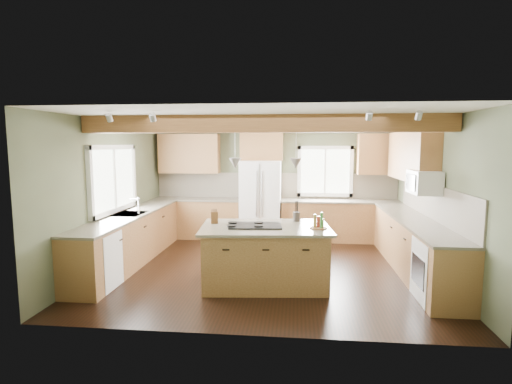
# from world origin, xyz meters

# --- Properties ---
(floor) EXTENTS (5.60, 5.60, 0.00)m
(floor) POSITION_xyz_m (0.00, 0.00, 0.00)
(floor) COLOR black
(floor) RESTS_ON ground
(ceiling) EXTENTS (5.60, 5.60, 0.00)m
(ceiling) POSITION_xyz_m (0.00, 0.00, 2.60)
(ceiling) COLOR silver
(ceiling) RESTS_ON wall_back
(wall_back) EXTENTS (5.60, 0.00, 5.60)m
(wall_back) POSITION_xyz_m (0.00, 2.50, 1.30)
(wall_back) COLOR #494E37
(wall_back) RESTS_ON ground
(wall_left) EXTENTS (0.00, 5.00, 5.00)m
(wall_left) POSITION_xyz_m (-2.80, 0.00, 1.30)
(wall_left) COLOR #494E37
(wall_left) RESTS_ON ground
(wall_right) EXTENTS (0.00, 5.00, 5.00)m
(wall_right) POSITION_xyz_m (2.80, 0.00, 1.30)
(wall_right) COLOR #494E37
(wall_right) RESTS_ON ground
(ceiling_beam) EXTENTS (5.55, 0.26, 0.26)m
(ceiling_beam) POSITION_xyz_m (0.00, -0.80, 2.47)
(ceiling_beam) COLOR brown
(ceiling_beam) RESTS_ON ceiling
(soffit_trim) EXTENTS (5.55, 0.20, 0.10)m
(soffit_trim) POSITION_xyz_m (0.00, 2.40, 2.54)
(soffit_trim) COLOR brown
(soffit_trim) RESTS_ON ceiling
(backsplash_back) EXTENTS (5.58, 0.03, 0.58)m
(backsplash_back) POSITION_xyz_m (0.00, 2.48, 1.21)
(backsplash_back) COLOR brown
(backsplash_back) RESTS_ON wall_back
(backsplash_right) EXTENTS (0.03, 3.70, 0.58)m
(backsplash_right) POSITION_xyz_m (2.78, 0.05, 1.21)
(backsplash_right) COLOR brown
(backsplash_right) RESTS_ON wall_right
(base_cab_back_left) EXTENTS (2.02, 0.60, 0.88)m
(base_cab_back_left) POSITION_xyz_m (-1.79, 2.20, 0.44)
(base_cab_back_left) COLOR brown
(base_cab_back_left) RESTS_ON floor
(counter_back_left) EXTENTS (2.06, 0.64, 0.04)m
(counter_back_left) POSITION_xyz_m (-1.79, 2.20, 0.90)
(counter_back_left) COLOR #484235
(counter_back_left) RESTS_ON base_cab_back_left
(base_cab_back_right) EXTENTS (2.62, 0.60, 0.88)m
(base_cab_back_right) POSITION_xyz_m (1.49, 2.20, 0.44)
(base_cab_back_right) COLOR brown
(base_cab_back_right) RESTS_ON floor
(counter_back_right) EXTENTS (2.66, 0.64, 0.04)m
(counter_back_right) POSITION_xyz_m (1.49, 2.20, 0.90)
(counter_back_right) COLOR #484235
(counter_back_right) RESTS_ON base_cab_back_right
(base_cab_left) EXTENTS (0.60, 3.70, 0.88)m
(base_cab_left) POSITION_xyz_m (-2.50, 0.05, 0.44)
(base_cab_left) COLOR brown
(base_cab_left) RESTS_ON floor
(counter_left) EXTENTS (0.64, 3.74, 0.04)m
(counter_left) POSITION_xyz_m (-2.50, 0.05, 0.90)
(counter_left) COLOR #484235
(counter_left) RESTS_ON base_cab_left
(base_cab_right) EXTENTS (0.60, 3.70, 0.88)m
(base_cab_right) POSITION_xyz_m (2.50, 0.05, 0.44)
(base_cab_right) COLOR brown
(base_cab_right) RESTS_ON floor
(counter_right) EXTENTS (0.64, 3.74, 0.04)m
(counter_right) POSITION_xyz_m (2.50, 0.05, 0.90)
(counter_right) COLOR #484235
(counter_right) RESTS_ON base_cab_right
(upper_cab_back_left) EXTENTS (1.40, 0.35, 0.90)m
(upper_cab_back_left) POSITION_xyz_m (-1.99, 2.33, 1.95)
(upper_cab_back_left) COLOR brown
(upper_cab_back_left) RESTS_ON wall_back
(upper_cab_over_fridge) EXTENTS (0.96, 0.35, 0.70)m
(upper_cab_over_fridge) POSITION_xyz_m (-0.30, 2.33, 2.15)
(upper_cab_over_fridge) COLOR brown
(upper_cab_over_fridge) RESTS_ON wall_back
(upper_cab_right) EXTENTS (0.35, 2.20, 0.90)m
(upper_cab_right) POSITION_xyz_m (2.62, 0.90, 1.95)
(upper_cab_right) COLOR brown
(upper_cab_right) RESTS_ON wall_right
(upper_cab_back_corner) EXTENTS (0.90, 0.35, 0.90)m
(upper_cab_back_corner) POSITION_xyz_m (2.30, 2.33, 1.95)
(upper_cab_back_corner) COLOR brown
(upper_cab_back_corner) RESTS_ON wall_back
(window_left) EXTENTS (0.04, 1.60, 1.05)m
(window_left) POSITION_xyz_m (-2.78, 0.05, 1.55)
(window_left) COLOR white
(window_left) RESTS_ON wall_left
(window_back) EXTENTS (1.10, 0.04, 1.00)m
(window_back) POSITION_xyz_m (1.15, 2.48, 1.55)
(window_back) COLOR white
(window_back) RESTS_ON wall_back
(sink) EXTENTS (0.50, 0.65, 0.03)m
(sink) POSITION_xyz_m (-2.50, 0.05, 0.91)
(sink) COLOR #262628
(sink) RESTS_ON counter_left
(faucet) EXTENTS (0.02, 0.02, 0.28)m
(faucet) POSITION_xyz_m (-2.32, 0.05, 1.05)
(faucet) COLOR #B2B2B7
(faucet) RESTS_ON sink
(dishwasher) EXTENTS (0.60, 0.60, 0.84)m
(dishwasher) POSITION_xyz_m (-2.49, -1.25, 0.43)
(dishwasher) COLOR white
(dishwasher) RESTS_ON floor
(oven) EXTENTS (0.60, 0.72, 0.84)m
(oven) POSITION_xyz_m (2.49, -1.25, 0.43)
(oven) COLOR white
(oven) RESTS_ON floor
(microwave) EXTENTS (0.40, 0.70, 0.38)m
(microwave) POSITION_xyz_m (2.58, -0.05, 1.55)
(microwave) COLOR white
(microwave) RESTS_ON wall_right
(pendant_left) EXTENTS (0.18, 0.18, 0.16)m
(pendant_left) POSITION_xyz_m (-0.42, -0.84, 1.88)
(pendant_left) COLOR #B2B2B7
(pendant_left) RESTS_ON ceiling
(pendant_right) EXTENTS (0.18, 0.18, 0.16)m
(pendant_right) POSITION_xyz_m (0.49, -0.76, 1.88)
(pendant_right) COLOR #B2B2B7
(pendant_right) RESTS_ON ceiling
(refrigerator) EXTENTS (0.90, 0.74, 1.80)m
(refrigerator) POSITION_xyz_m (-0.30, 2.12, 0.90)
(refrigerator) COLOR white
(refrigerator) RESTS_ON floor
(island) EXTENTS (1.93, 1.29, 0.88)m
(island) POSITION_xyz_m (0.04, -0.80, 0.44)
(island) COLOR brown
(island) RESTS_ON floor
(island_top) EXTENTS (2.06, 1.42, 0.04)m
(island_top) POSITION_xyz_m (0.04, -0.80, 0.90)
(island_top) COLOR #484235
(island_top) RESTS_ON island
(cooktop) EXTENTS (0.84, 0.60, 0.02)m
(cooktop) POSITION_xyz_m (-0.12, -0.81, 0.93)
(cooktop) COLOR black
(cooktop) RESTS_ON island_top
(knife_block) EXTENTS (0.13, 0.11, 0.19)m
(knife_block) POSITION_xyz_m (-0.79, -0.66, 1.01)
(knife_block) COLOR brown
(knife_block) RESTS_ON island_top
(utensil_crock) EXTENTS (0.14, 0.14, 0.15)m
(utensil_crock) POSITION_xyz_m (0.51, -0.35, 1.00)
(utensil_crock) COLOR #362E2B
(utensil_crock) RESTS_ON island_top
(bottle_tray) EXTENTS (0.33, 0.33, 0.23)m
(bottle_tray) POSITION_xyz_m (0.84, -0.89, 1.04)
(bottle_tray) COLOR #56361A
(bottle_tray) RESTS_ON island_top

